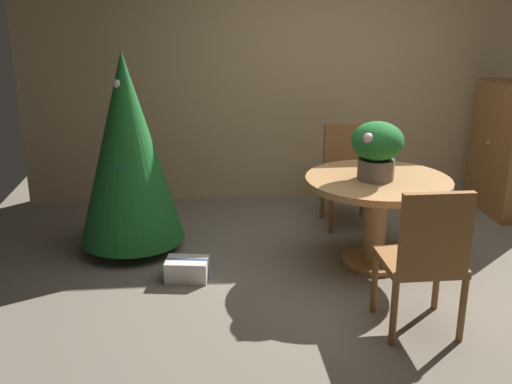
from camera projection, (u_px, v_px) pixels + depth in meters
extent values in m
plane|color=#756B5B|center=(372.00, 285.00, 4.42)|extent=(6.60, 6.60, 0.00)
cube|color=tan|center=(319.00, 72.00, 6.10)|extent=(6.00, 0.10, 2.60)
cylinder|color=#B27F4C|center=(373.00, 262.00, 4.77)|extent=(0.49, 0.49, 0.04)
cylinder|color=#B27F4C|center=(375.00, 223.00, 4.67)|extent=(0.17, 0.17, 0.63)
cylinder|color=#B27F4C|center=(378.00, 181.00, 4.56)|extent=(1.11, 1.11, 0.05)
cylinder|color=#665B51|center=(376.00, 169.00, 4.50)|extent=(0.27, 0.27, 0.16)
ellipsoid|color=#1E6628|center=(377.00, 141.00, 4.43)|extent=(0.39, 0.39, 0.29)
sphere|color=#E5A8B2|center=(368.00, 138.00, 4.29)|extent=(0.08, 0.08, 0.08)
sphere|color=#E5A8B2|center=(365.00, 144.00, 4.41)|extent=(0.09, 0.09, 0.09)
sphere|color=#E5A8B2|center=(383.00, 139.00, 4.32)|extent=(0.08, 0.08, 0.08)
cylinder|color=brown|center=(374.00, 283.00, 3.99)|extent=(0.04, 0.04, 0.43)
cylinder|color=brown|center=(437.00, 280.00, 4.03)|extent=(0.04, 0.04, 0.43)
cylinder|color=brown|center=(394.00, 313.00, 3.60)|extent=(0.04, 0.04, 0.43)
cylinder|color=brown|center=(462.00, 310.00, 3.64)|extent=(0.04, 0.04, 0.43)
cube|color=brown|center=(420.00, 262.00, 3.74)|extent=(0.47, 0.45, 0.05)
cube|color=brown|center=(436.00, 233.00, 3.47)|extent=(0.43, 0.05, 0.49)
cylinder|color=brown|center=(374.00, 207.00, 5.37)|extent=(0.04, 0.04, 0.46)
cylinder|color=brown|center=(331.00, 209.00, 5.33)|extent=(0.04, 0.04, 0.46)
cylinder|color=brown|center=(363.00, 194.00, 5.74)|extent=(0.04, 0.04, 0.46)
cylinder|color=brown|center=(322.00, 195.00, 5.71)|extent=(0.04, 0.04, 0.46)
cube|color=brown|center=(349.00, 175.00, 5.46)|extent=(0.44, 0.44, 0.05)
cube|color=brown|center=(345.00, 145.00, 5.57)|extent=(0.40, 0.05, 0.40)
cylinder|color=brown|center=(134.00, 243.00, 5.05)|extent=(0.10, 0.10, 0.10)
cone|color=#1E6628|center=(128.00, 149.00, 4.80)|extent=(0.86, 0.86, 1.55)
sphere|color=red|center=(136.00, 144.00, 5.01)|extent=(0.05, 0.05, 0.05)
sphere|color=silver|center=(131.00, 100.00, 4.78)|extent=(0.05, 0.05, 0.05)
sphere|color=silver|center=(117.00, 84.00, 4.59)|extent=(0.07, 0.07, 0.07)
sphere|color=#2D51A8|center=(118.00, 168.00, 4.62)|extent=(0.05, 0.05, 0.05)
sphere|color=red|center=(102.00, 171.00, 4.92)|extent=(0.06, 0.06, 0.06)
cube|color=silver|center=(187.00, 269.00, 4.49)|extent=(0.34, 0.26, 0.16)
cube|color=#1E569E|center=(187.00, 269.00, 4.49)|extent=(0.32, 0.08, 0.16)
cube|color=brown|center=(510.00, 149.00, 5.79)|extent=(0.44, 0.83, 1.26)
sphere|color=#B29338|center=(488.00, 143.00, 5.75)|extent=(0.04, 0.04, 0.04)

